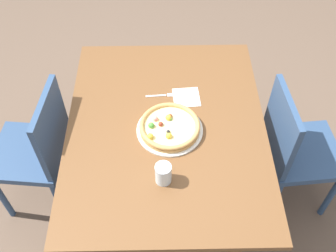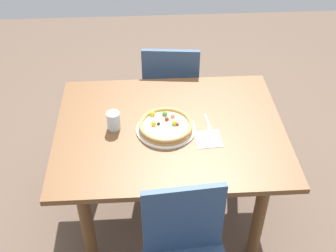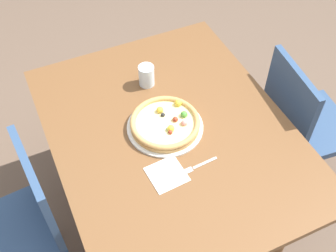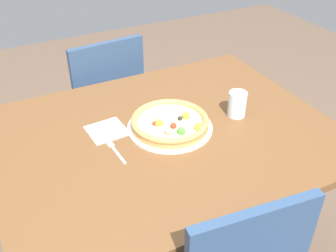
% 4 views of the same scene
% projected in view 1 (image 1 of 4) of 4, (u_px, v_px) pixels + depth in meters
% --- Properties ---
extents(ground_plane, '(6.00, 6.00, 0.00)m').
position_uv_depth(ground_plane, '(167.00, 198.00, 2.54)').
color(ground_plane, brown).
extents(dining_table, '(1.27, 1.00, 0.73)m').
position_uv_depth(dining_table, '(166.00, 140.00, 2.06)').
color(dining_table, brown).
rests_on(dining_table, ground).
extents(chair_near, '(0.44, 0.44, 0.88)m').
position_uv_depth(chair_near, '(38.00, 149.00, 2.19)').
color(chair_near, navy).
rests_on(chair_near, ground).
extents(chair_far, '(0.43, 0.43, 0.88)m').
position_uv_depth(chair_far, '(294.00, 148.00, 2.19)').
color(chair_far, navy).
rests_on(chair_far, ground).
extents(plate, '(0.33, 0.33, 0.01)m').
position_uv_depth(plate, '(170.00, 130.00, 1.96)').
color(plate, silver).
rests_on(plate, dining_table).
extents(pizza, '(0.30, 0.30, 0.05)m').
position_uv_depth(pizza, '(169.00, 127.00, 1.94)').
color(pizza, tan).
rests_on(pizza, plate).
extents(fork, '(0.03, 0.17, 0.00)m').
position_uv_depth(fork, '(164.00, 95.00, 2.11)').
color(fork, silver).
rests_on(fork, dining_table).
extents(drinking_glass, '(0.07, 0.07, 0.10)m').
position_uv_depth(drinking_glass, '(163.00, 174.00, 1.74)').
color(drinking_glass, silver).
rests_on(drinking_glass, dining_table).
extents(napkin, '(0.15, 0.15, 0.00)m').
position_uv_depth(napkin, '(186.00, 97.00, 2.10)').
color(napkin, white).
rests_on(napkin, dining_table).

